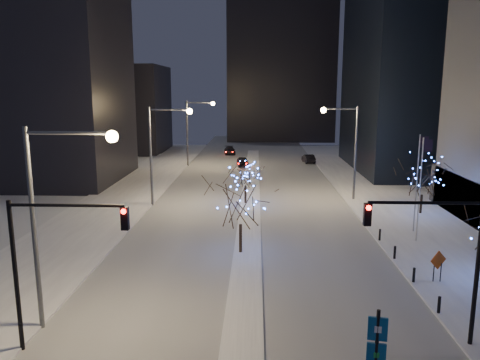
{
  "coord_description": "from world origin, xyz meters",
  "views": [
    {
      "loc": [
        0.6,
        -19.07,
        11.66
      ],
      "look_at": [
        -0.62,
        15.21,
        5.0
      ],
      "focal_mm": 35.0,
      "sensor_mm": 36.0,
      "label": 1
    }
  ],
  "objects_px": {
    "street_lamp_w_mid": "(161,142)",
    "street_lamp_east": "(347,140)",
    "car_mid": "(308,159)",
    "wayfinding_sign": "(376,349)",
    "holiday_tree_median_far": "(246,174)",
    "construction_sign": "(438,263)",
    "holiday_tree_median_near": "(241,200)",
    "street_lamp_w_near": "(54,201)",
    "traffic_signal_west": "(48,251)",
    "traffic_signal_east": "(444,248)",
    "street_lamp_w_far": "(194,124)",
    "holiday_tree_plaza_far": "(423,177)",
    "car_far": "(230,151)",
    "car_near": "(243,162)"
  },
  "relations": [
    {
      "from": "car_mid",
      "to": "wayfinding_sign",
      "type": "xyz_separation_m",
      "value": [
        -4.0,
        -59.37,
        1.72
      ]
    },
    {
      "from": "street_lamp_w_mid",
      "to": "car_mid",
      "type": "xyz_separation_m",
      "value": [
        17.94,
        28.93,
        -5.81
      ]
    },
    {
      "from": "traffic_signal_west",
      "to": "street_lamp_w_near",
      "type": "bearing_deg",
      "value": 103.96
    },
    {
      "from": "holiday_tree_median_near",
      "to": "holiday_tree_median_far",
      "type": "relative_size",
      "value": 1.34
    },
    {
      "from": "traffic_signal_west",
      "to": "street_lamp_east",
      "type": "bearing_deg",
      "value": 58.31
    },
    {
      "from": "street_lamp_w_mid",
      "to": "holiday_tree_median_far",
      "type": "height_order",
      "value": "street_lamp_w_mid"
    },
    {
      "from": "construction_sign",
      "to": "car_near",
      "type": "bearing_deg",
      "value": 83.23
    },
    {
      "from": "street_lamp_w_mid",
      "to": "construction_sign",
      "type": "xyz_separation_m",
      "value": [
        20.58,
        -18.87,
        -5.16
      ]
    },
    {
      "from": "traffic_signal_east",
      "to": "street_lamp_w_near",
      "type": "bearing_deg",
      "value": 176.79
    },
    {
      "from": "car_mid",
      "to": "holiday_tree_median_near",
      "type": "bearing_deg",
      "value": 71.0
    },
    {
      "from": "wayfinding_sign",
      "to": "street_lamp_east",
      "type": "bearing_deg",
      "value": 92.32
    },
    {
      "from": "street_lamp_east",
      "to": "car_far",
      "type": "relative_size",
      "value": 2.16
    },
    {
      "from": "car_mid",
      "to": "car_far",
      "type": "height_order",
      "value": "car_mid"
    },
    {
      "from": "car_mid",
      "to": "construction_sign",
      "type": "relative_size",
      "value": 2.11
    },
    {
      "from": "car_near",
      "to": "holiday_tree_median_far",
      "type": "relative_size",
      "value": 0.92
    },
    {
      "from": "holiday_tree_median_near",
      "to": "car_near",
      "type": "bearing_deg",
      "value": 91.46
    },
    {
      "from": "holiday_tree_median_near",
      "to": "street_lamp_w_near",
      "type": "bearing_deg",
      "value": -127.54
    },
    {
      "from": "street_lamp_w_far",
      "to": "traffic_signal_west",
      "type": "xyz_separation_m",
      "value": [
        0.5,
        -52.0,
        -1.74
      ]
    },
    {
      "from": "car_mid",
      "to": "car_far",
      "type": "relative_size",
      "value": 0.9
    },
    {
      "from": "traffic_signal_west",
      "to": "holiday_tree_plaza_far",
      "type": "relative_size",
      "value": 1.27
    },
    {
      "from": "traffic_signal_west",
      "to": "wayfinding_sign",
      "type": "xyz_separation_m",
      "value": [
        13.44,
        -3.44,
        -2.35
      ]
    },
    {
      "from": "street_lamp_w_mid",
      "to": "street_lamp_east",
      "type": "xyz_separation_m",
      "value": [
        19.02,
        3.0,
        -0.05
      ]
    },
    {
      "from": "traffic_signal_west",
      "to": "holiday_tree_median_far",
      "type": "bearing_deg",
      "value": 74.06
    },
    {
      "from": "car_mid",
      "to": "car_far",
      "type": "xyz_separation_m",
      "value": [
        -13.27,
        9.64,
        -0.01
      ]
    },
    {
      "from": "street_lamp_w_mid",
      "to": "car_far",
      "type": "bearing_deg",
      "value": 83.1
    },
    {
      "from": "street_lamp_east",
      "to": "traffic_signal_west",
      "type": "relative_size",
      "value": 1.43
    },
    {
      "from": "street_lamp_east",
      "to": "holiday_tree_plaza_far",
      "type": "xyz_separation_m",
      "value": [
        6.1,
        -5.61,
        -2.83
      ]
    },
    {
      "from": "car_far",
      "to": "traffic_signal_west",
      "type": "bearing_deg",
      "value": -100.27
    },
    {
      "from": "street_lamp_w_near",
      "to": "street_lamp_w_far",
      "type": "bearing_deg",
      "value": 90.0
    },
    {
      "from": "traffic_signal_west",
      "to": "holiday_tree_plaza_far",
      "type": "xyz_separation_m",
      "value": [
        24.62,
        24.39,
        -1.14
      ]
    },
    {
      "from": "traffic_signal_east",
      "to": "holiday_tree_median_far",
      "type": "relative_size",
      "value": 1.55
    },
    {
      "from": "holiday_tree_median_far",
      "to": "construction_sign",
      "type": "xyz_separation_m",
      "value": [
        12.14,
        -19.66,
        -1.82
      ]
    },
    {
      "from": "street_lamp_w_near",
      "to": "traffic_signal_west",
      "type": "height_order",
      "value": "street_lamp_w_near"
    },
    {
      "from": "street_lamp_w_mid",
      "to": "traffic_signal_west",
      "type": "height_order",
      "value": "street_lamp_w_mid"
    },
    {
      "from": "traffic_signal_east",
      "to": "car_near",
      "type": "height_order",
      "value": "traffic_signal_east"
    },
    {
      "from": "traffic_signal_east",
      "to": "holiday_tree_median_far",
      "type": "bearing_deg",
      "value": 109.4
    },
    {
      "from": "traffic_signal_east",
      "to": "car_mid",
      "type": "height_order",
      "value": "traffic_signal_east"
    },
    {
      "from": "traffic_signal_east",
      "to": "construction_sign",
      "type": "xyz_separation_m",
      "value": [
        2.7,
        7.14,
        -3.43
      ]
    },
    {
      "from": "traffic_signal_east",
      "to": "car_mid",
      "type": "distance_m",
      "value": 55.08
    },
    {
      "from": "street_lamp_w_mid",
      "to": "traffic_signal_east",
      "type": "bearing_deg",
      "value": -55.49
    },
    {
      "from": "street_lamp_east",
      "to": "car_far",
      "type": "bearing_deg",
      "value": 111.98
    },
    {
      "from": "wayfinding_sign",
      "to": "street_lamp_w_mid",
      "type": "bearing_deg",
      "value": 125.56
    },
    {
      "from": "street_lamp_w_far",
      "to": "car_far",
      "type": "bearing_deg",
      "value": 71.02
    },
    {
      "from": "street_lamp_w_far",
      "to": "traffic_signal_east",
      "type": "distance_m",
      "value": 54.07
    },
    {
      "from": "street_lamp_w_far",
      "to": "construction_sign",
      "type": "distance_m",
      "value": 48.73
    },
    {
      "from": "car_mid",
      "to": "holiday_tree_median_near",
      "type": "relative_size",
      "value": 0.69
    },
    {
      "from": "street_lamp_east",
      "to": "traffic_signal_east",
      "type": "distance_m",
      "value": 29.08
    },
    {
      "from": "holiday_tree_median_far",
      "to": "holiday_tree_plaza_far",
      "type": "height_order",
      "value": "holiday_tree_plaza_far"
    },
    {
      "from": "street_lamp_w_near",
      "to": "car_mid",
      "type": "relative_size",
      "value": 2.41
    },
    {
      "from": "wayfinding_sign",
      "to": "construction_sign",
      "type": "height_order",
      "value": "wayfinding_sign"
    }
  ]
}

